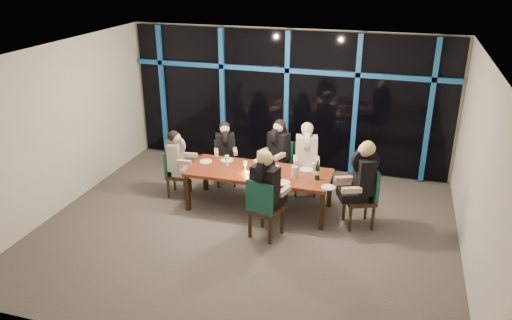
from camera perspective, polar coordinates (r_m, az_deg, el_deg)
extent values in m
plane|color=#5A544F|center=(8.70, -1.14, -7.86)|extent=(7.00, 7.00, 0.00)
cube|color=silver|center=(10.80, 3.66, 6.90)|extent=(7.00, 0.04, 3.00)
cube|color=silver|center=(5.56, -10.79, -9.39)|extent=(7.00, 0.04, 3.00)
cube|color=silver|center=(9.65, -21.48, 3.43)|extent=(0.04, 6.00, 3.00)
cube|color=silver|center=(7.80, 24.10, -1.37)|extent=(0.04, 6.00, 3.00)
cube|color=white|center=(7.63, -1.31, 11.95)|extent=(7.00, 6.00, 0.04)
cube|color=black|center=(10.74, 3.59, 6.82)|extent=(6.86, 0.04, 2.94)
cube|color=#14509E|center=(11.67, -10.60, 7.75)|extent=(0.10, 0.10, 2.94)
cube|color=#14509E|center=(11.10, -3.84, 7.33)|extent=(0.10, 0.10, 2.94)
cube|color=#14509E|center=(10.69, 3.53, 6.75)|extent=(0.10, 0.10, 2.94)
cube|color=#14509E|center=(10.48, 11.31, 6.02)|extent=(0.10, 0.10, 2.94)
cube|color=#14509E|center=(10.46, 19.24, 5.16)|extent=(0.10, 0.10, 2.94)
cube|color=#14509E|center=(10.53, 3.61, 10.21)|extent=(6.86, 0.10, 0.10)
cube|color=#FF2D14|center=(10.70, 9.89, 10.06)|extent=(0.60, 0.05, 0.35)
cube|color=maroon|center=(9.05, 0.36, -1.46)|extent=(2.60, 1.00, 0.06)
cube|color=black|center=(9.23, -7.84, -3.75)|extent=(0.08, 0.08, 0.69)
cube|color=black|center=(8.59, 7.53, -5.84)|extent=(0.08, 0.08, 0.69)
cube|color=black|center=(9.96, -5.80, -1.61)|extent=(0.08, 0.08, 0.69)
cube|color=black|center=(9.37, 8.43, -3.37)|extent=(0.08, 0.08, 0.69)
cube|color=#301D10|center=(10.16, -3.49, -0.59)|extent=(0.55, 0.55, 0.06)
cube|color=#195042|center=(10.24, -3.58, 1.11)|extent=(0.40, 0.21, 0.46)
cube|color=#301D10|center=(10.09, -4.36, -2.16)|extent=(0.05, 0.05, 0.39)
cube|color=#301D10|center=(10.11, -2.46, -2.08)|extent=(0.05, 0.05, 0.39)
cube|color=#301D10|center=(10.40, -4.43, -1.40)|extent=(0.05, 0.05, 0.39)
cube|color=#301D10|center=(10.41, -2.59, -1.32)|extent=(0.05, 0.05, 0.39)
cube|color=#301D10|center=(10.00, 2.44, -0.76)|extent=(0.59, 0.59, 0.06)
cube|color=#195042|center=(10.05, 3.15, 1.01)|extent=(0.44, 0.22, 0.50)
cube|color=#301D10|center=(10.06, 0.98, -2.08)|extent=(0.05, 0.05, 0.42)
cube|color=#301D10|center=(9.87, 2.63, -2.62)|extent=(0.05, 0.05, 0.42)
cube|color=#301D10|center=(10.33, 2.22, -1.43)|extent=(0.05, 0.05, 0.42)
cube|color=#301D10|center=(10.13, 3.84, -1.95)|extent=(0.05, 0.05, 0.42)
cube|color=#301D10|center=(9.77, 5.68, -1.37)|extent=(0.54, 0.54, 0.06)
cube|color=#195042|center=(9.85, 5.73, 0.57)|extent=(0.46, 0.14, 0.51)
cube|color=#301D10|center=(9.71, 4.55, -3.10)|extent=(0.05, 0.05, 0.43)
cube|color=#301D10|center=(9.71, 6.72, -3.16)|extent=(0.05, 0.05, 0.43)
cube|color=#301D10|center=(10.04, 4.57, -2.19)|extent=(0.05, 0.05, 0.43)
cube|color=#301D10|center=(10.05, 6.67, -2.26)|extent=(0.05, 0.05, 0.43)
cube|color=#301D10|center=(9.80, -8.80, -1.73)|extent=(0.45, 0.45, 0.06)
cube|color=#195042|center=(9.76, -9.92, -0.28)|extent=(0.08, 0.42, 0.47)
cube|color=#301D10|center=(9.69, -8.13, -3.42)|extent=(0.04, 0.04, 0.39)
cube|color=#301D10|center=(9.98, -7.49, -2.60)|extent=(0.04, 0.04, 0.39)
cube|color=#301D10|center=(9.81, -9.99, -3.23)|extent=(0.04, 0.04, 0.39)
cube|color=#301D10|center=(10.09, -9.29, -2.42)|extent=(0.04, 0.04, 0.39)
cube|color=#301D10|center=(8.76, 11.73, -4.46)|extent=(0.65, 0.65, 0.07)
cube|color=#195042|center=(8.70, 13.26, -2.63)|extent=(0.24, 0.48, 0.55)
cube|color=#301D10|center=(8.99, 10.03, -5.47)|extent=(0.06, 0.06, 0.46)
cube|color=#301D10|center=(8.66, 10.71, -6.69)|extent=(0.06, 0.06, 0.46)
cube|color=#301D10|center=(9.10, 12.43, -5.31)|extent=(0.06, 0.06, 0.46)
cube|color=#301D10|center=(8.78, 13.21, -6.50)|extent=(0.06, 0.06, 0.46)
cube|color=#301D10|center=(8.28, 1.18, -5.64)|extent=(0.61, 0.61, 0.07)
cube|color=#195042|center=(7.98, 0.38, -4.40)|extent=(0.49, 0.19, 0.55)
cube|color=#301D10|center=(8.47, 3.01, -7.01)|extent=(0.05, 0.05, 0.46)
cube|color=#301D10|center=(8.64, 0.72, -6.33)|extent=(0.05, 0.05, 0.46)
cube|color=#301D10|center=(8.17, 1.64, -8.16)|extent=(0.05, 0.05, 0.46)
cube|color=#301D10|center=(8.35, -0.70, -7.43)|extent=(0.05, 0.05, 0.46)
cube|color=black|center=(10.02, -3.47, -0.35)|extent=(0.46, 0.49, 0.13)
cube|color=black|center=(10.04, -3.56, 1.59)|extent=(0.43, 0.35, 0.52)
cylinder|color=black|center=(9.97, -3.58, 2.69)|extent=(0.24, 0.40, 0.39)
sphere|color=tan|center=(9.90, -3.60, 3.56)|extent=(0.20, 0.20, 0.20)
sphere|color=black|center=(9.93, -3.62, 3.79)|extent=(0.21, 0.21, 0.21)
cube|color=tan|center=(9.84, -4.56, 0.92)|extent=(0.18, 0.29, 0.07)
cube|color=tan|center=(9.86, -2.40, 1.01)|extent=(0.18, 0.29, 0.07)
cube|color=black|center=(9.87, 2.03, -0.44)|extent=(0.49, 0.53, 0.14)
cube|color=black|center=(9.87, 2.62, 1.61)|extent=(0.46, 0.38, 0.56)
cylinder|color=black|center=(9.79, 2.64, 2.81)|extent=(0.25, 0.43, 0.42)
sphere|color=tan|center=(9.72, 2.59, 3.78)|extent=(0.21, 0.21, 0.21)
sphere|color=black|center=(9.74, 2.73, 4.01)|extent=(0.23, 0.23, 0.23)
cube|color=tan|center=(9.83, 0.84, 0.99)|extent=(0.19, 0.31, 0.08)
cube|color=tan|center=(9.61, 2.71, 0.44)|extent=(0.19, 0.31, 0.08)
cube|color=silver|center=(9.62, 5.71, -1.11)|extent=(0.45, 0.49, 0.14)
cube|color=silver|center=(9.64, 5.78, 1.11)|extent=(0.45, 0.32, 0.57)
cylinder|color=silver|center=(9.56, 5.83, 2.36)|extent=(0.19, 0.44, 0.43)
sphere|color=tan|center=(9.48, 5.88, 3.36)|extent=(0.21, 0.21, 0.21)
sphere|color=tan|center=(9.51, 5.88, 3.61)|extent=(0.23, 0.23, 0.23)
cube|color=tan|center=(9.45, 4.53, 0.01)|extent=(0.14, 0.32, 0.08)
cube|color=tan|center=(9.46, 7.00, -0.07)|extent=(0.14, 0.32, 0.08)
cube|color=black|center=(9.72, -8.22, -1.28)|extent=(0.42, 0.37, 0.13)
cube|color=black|center=(9.65, -9.15, 0.47)|extent=(0.25, 0.39, 0.52)
cylinder|color=black|center=(9.58, -9.22, 1.61)|extent=(0.40, 0.12, 0.39)
sphere|color=tan|center=(9.51, -9.18, 2.55)|extent=(0.20, 0.20, 0.20)
sphere|color=black|center=(9.52, -9.40, 2.72)|extent=(0.21, 0.21, 0.21)
cube|color=tan|center=(9.43, -8.26, -0.25)|extent=(0.29, 0.10, 0.07)
cube|color=tan|center=(9.75, -7.52, 0.58)|extent=(0.29, 0.10, 0.07)
cube|color=black|center=(8.67, 10.95, -3.87)|extent=(0.58, 0.54, 0.15)
cube|color=black|center=(8.57, 12.25, -1.63)|extent=(0.41, 0.51, 0.61)
cylinder|color=black|center=(8.48, 12.39, -0.14)|extent=(0.47, 0.28, 0.46)
sphere|color=tan|center=(8.40, 12.36, 1.10)|extent=(0.23, 0.23, 0.23)
sphere|color=tan|center=(8.40, 12.66, 1.32)|extent=(0.25, 0.25, 0.25)
cube|color=tan|center=(8.76, 10.10, -2.16)|extent=(0.34, 0.21, 0.09)
cube|color=tan|center=(8.38, 10.88, -3.40)|extent=(0.34, 0.21, 0.09)
cube|color=black|center=(8.33, 1.66, -4.62)|extent=(0.50, 0.55, 0.15)
cube|color=black|center=(8.03, 1.05, -2.81)|extent=(0.49, 0.37, 0.61)
cylinder|color=black|center=(7.93, 1.06, -1.25)|extent=(0.23, 0.47, 0.46)
sphere|color=tan|center=(7.87, 1.15, 0.12)|extent=(0.23, 0.23, 0.23)
sphere|color=tan|center=(7.83, 0.99, 0.24)|extent=(0.25, 0.25, 0.25)
cube|color=tan|center=(8.21, 3.30, -3.55)|extent=(0.17, 0.34, 0.09)
cube|color=tan|center=(8.41, 0.69, -2.86)|extent=(0.17, 0.34, 0.09)
cylinder|color=white|center=(9.51, -3.35, -0.03)|extent=(0.24, 0.24, 0.01)
cylinder|color=white|center=(9.47, 0.44, -0.09)|extent=(0.24, 0.24, 0.01)
cylinder|color=white|center=(9.14, 5.78, -1.08)|extent=(0.24, 0.24, 0.01)
cylinder|color=white|center=(9.49, -5.75, -0.17)|extent=(0.24, 0.24, 0.01)
cylinder|color=white|center=(8.50, 8.06, -3.08)|extent=(0.24, 0.24, 0.01)
cylinder|color=white|center=(8.59, 3.13, -2.58)|extent=(0.24, 0.24, 0.01)
cylinder|color=black|center=(8.73, 7.03, -1.42)|extent=(0.08, 0.08, 0.26)
cylinder|color=black|center=(8.66, 7.08, -0.33)|extent=(0.03, 0.03, 0.10)
cylinder|color=silver|center=(8.73, 7.03, -1.42)|extent=(0.08, 0.08, 0.07)
cylinder|color=silver|center=(8.76, 4.41, -1.41)|extent=(0.12, 0.12, 0.21)
cylinder|color=silver|center=(8.74, 4.83, -1.33)|extent=(0.02, 0.02, 0.15)
cylinder|color=#F0A148|center=(8.94, -1.04, -1.45)|extent=(0.06, 0.06, 0.03)
cylinder|color=white|center=(9.05, -1.25, -1.25)|extent=(0.07, 0.07, 0.01)
cylinder|color=white|center=(9.02, -1.25, -0.91)|extent=(0.01, 0.01, 0.11)
cylinder|color=white|center=(8.99, -1.25, -0.36)|extent=(0.07, 0.07, 0.08)
cylinder|color=silver|center=(9.14, 1.07, -0.99)|extent=(0.06, 0.06, 0.01)
cylinder|color=silver|center=(9.12, 1.07, -0.69)|extent=(0.01, 0.01, 0.10)
cylinder|color=silver|center=(9.09, 1.08, -0.21)|extent=(0.07, 0.07, 0.07)
cylinder|color=white|center=(8.86, 2.40, -1.81)|extent=(0.07, 0.07, 0.01)
cylinder|color=white|center=(8.83, 2.41, -1.46)|extent=(0.01, 0.01, 0.11)
cylinder|color=white|center=(8.79, 2.42, -0.90)|extent=(0.08, 0.08, 0.08)
cylinder|color=silver|center=(9.31, -3.33, -0.58)|extent=(0.07, 0.07, 0.01)
cylinder|color=silver|center=(9.28, -3.33, -0.25)|extent=(0.01, 0.01, 0.11)
cylinder|color=silver|center=(9.25, -3.35, 0.28)|extent=(0.07, 0.07, 0.08)
cylinder|color=silver|center=(9.05, 6.52, -1.39)|extent=(0.07, 0.07, 0.01)
cylinder|color=silver|center=(9.03, 6.54, -1.07)|extent=(0.01, 0.01, 0.10)
cylinder|color=silver|center=(8.99, 6.56, -0.55)|extent=(0.07, 0.07, 0.07)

